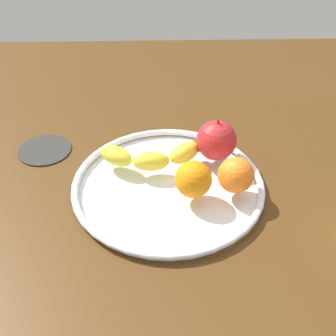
{
  "coord_description": "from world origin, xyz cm",
  "views": [
    {
      "loc": [
        -1.57,
        -57.22,
        50.73
      ],
      "look_at": [
        0.0,
        0.0,
        4.8
      ],
      "focal_mm": 45.77,
      "sensor_mm": 36.0,
      "label": 1
    }
  ],
  "objects_px": {
    "fruit_bowl": "(168,185)",
    "orange_center": "(236,175)",
    "banana": "(153,156)",
    "ambient_coaster": "(45,149)",
    "apple": "(216,140)",
    "orange_front_right": "(193,179)"
  },
  "relations": [
    {
      "from": "banana",
      "to": "ambient_coaster",
      "type": "relative_size",
      "value": 1.93
    },
    {
      "from": "banana",
      "to": "ambient_coaster",
      "type": "xyz_separation_m",
      "value": [
        -0.22,
        0.07,
        -0.03
      ]
    },
    {
      "from": "banana",
      "to": "orange_front_right",
      "type": "relative_size",
      "value": 3.23
    },
    {
      "from": "orange_front_right",
      "to": "ambient_coaster",
      "type": "distance_m",
      "value": 0.33
    },
    {
      "from": "fruit_bowl",
      "to": "orange_front_right",
      "type": "height_order",
      "value": "orange_front_right"
    },
    {
      "from": "fruit_bowl",
      "to": "apple",
      "type": "distance_m",
      "value": 0.12
    },
    {
      "from": "apple",
      "to": "banana",
      "type": "bearing_deg",
      "value": -171.01
    },
    {
      "from": "orange_center",
      "to": "banana",
      "type": "bearing_deg",
      "value": 151.93
    },
    {
      "from": "orange_center",
      "to": "orange_front_right",
      "type": "distance_m",
      "value": 0.07
    },
    {
      "from": "apple",
      "to": "ambient_coaster",
      "type": "relative_size",
      "value": 0.79
    },
    {
      "from": "apple",
      "to": "orange_front_right",
      "type": "relative_size",
      "value": 1.32
    },
    {
      "from": "apple",
      "to": "fruit_bowl",
      "type": "bearing_deg",
      "value": -142.56
    },
    {
      "from": "fruit_bowl",
      "to": "apple",
      "type": "bearing_deg",
      "value": 37.44
    },
    {
      "from": "banana",
      "to": "apple",
      "type": "height_order",
      "value": "apple"
    },
    {
      "from": "apple",
      "to": "ambient_coaster",
      "type": "bearing_deg",
      "value": 171.04
    },
    {
      "from": "fruit_bowl",
      "to": "orange_front_right",
      "type": "bearing_deg",
      "value": -38.63
    },
    {
      "from": "banana",
      "to": "ambient_coaster",
      "type": "height_order",
      "value": "banana"
    },
    {
      "from": "orange_center",
      "to": "orange_front_right",
      "type": "bearing_deg",
      "value": -172.53
    },
    {
      "from": "orange_front_right",
      "to": "banana",
      "type": "bearing_deg",
      "value": 128.76
    },
    {
      "from": "fruit_bowl",
      "to": "orange_center",
      "type": "xyz_separation_m",
      "value": [
        0.11,
        -0.02,
        0.04
      ]
    },
    {
      "from": "banana",
      "to": "apple",
      "type": "bearing_deg",
      "value": 5.9
    },
    {
      "from": "fruit_bowl",
      "to": "ambient_coaster",
      "type": "xyz_separation_m",
      "value": [
        -0.24,
        0.12,
        -0.01
      ]
    }
  ]
}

